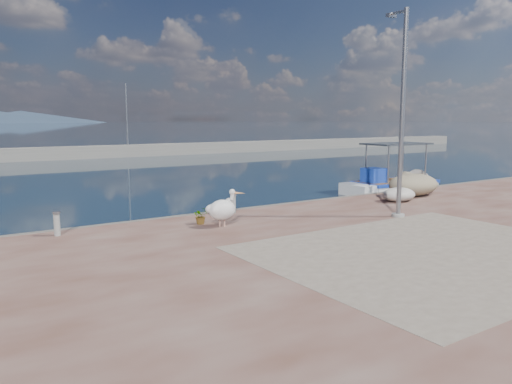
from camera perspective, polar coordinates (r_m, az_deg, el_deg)
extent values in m
plane|color=#162635|center=(15.01, 8.11, -6.67)|extent=(1400.00, 1400.00, 0.00)
cube|color=gray|center=(13.66, 19.81, -6.42)|extent=(9.00, 7.00, 0.01)
cube|color=gray|center=(51.81, -22.82, 4.06)|extent=(120.00, 2.20, 1.20)
cylinder|color=gray|center=(53.79, -14.56, 8.20)|extent=(0.16, 0.16, 7.00)
cone|color=#28384C|center=(668.28, -25.29, 7.80)|extent=(200.00, 200.00, 14.00)
cube|color=white|center=(27.73, 15.57, 0.18)|extent=(6.43, 2.31, 1.04)
cube|color=#193AA8|center=(27.67, 15.61, 1.13)|extent=(4.65, 2.31, 0.15)
cube|color=#A13313|center=(27.74, 15.57, 0.05)|extent=(4.65, 2.29, 0.13)
cube|color=#193AA8|center=(26.48, 13.30, 1.86)|extent=(1.02, 1.02, 0.77)
cube|color=#272C32|center=(27.50, 15.77, 5.33)|extent=(3.56, 2.10, 0.09)
cylinder|color=tan|center=(15.77, -4.15, -3.45)|extent=(0.04, 0.04, 0.30)
cylinder|color=tan|center=(15.79, -3.61, -3.43)|extent=(0.04, 0.04, 0.30)
ellipsoid|color=silver|center=(15.71, -3.90, -2.05)|extent=(1.05, 0.85, 0.65)
cylinder|color=silver|center=(15.70, -2.89, -0.85)|extent=(0.24, 0.19, 0.55)
sphere|color=silver|center=(15.67, -2.74, 0.02)|extent=(0.18, 0.18, 0.18)
cone|color=tan|center=(15.71, -1.96, -0.12)|extent=(0.44, 0.25, 0.13)
cylinder|color=gray|center=(17.77, 16.37, 8.43)|extent=(0.16, 0.16, 7.00)
cylinder|color=gray|center=(18.08, 15.92, -2.56)|extent=(0.44, 0.44, 0.10)
cube|color=gray|center=(18.53, 15.19, 18.89)|extent=(0.35, 0.18, 0.12)
cylinder|color=gray|center=(18.03, -2.60, -1.37)|extent=(0.17, 0.17, 0.66)
cylinder|color=gray|center=(17.97, -2.61, -0.33)|extent=(0.23, 0.23, 0.06)
cylinder|color=gray|center=(15.61, -21.80, -3.44)|extent=(0.18, 0.18, 0.68)
cylinder|color=gray|center=(15.55, -21.87, -2.20)|extent=(0.23, 0.23, 0.06)
imported|color=#33722D|center=(16.23, -6.34, -2.70)|extent=(0.55, 0.50, 0.55)
ellipsoid|color=tan|center=(23.15, 17.52, 0.80)|extent=(2.49, 1.78, 0.98)
ellipsoid|color=silver|center=(21.40, 16.01, -0.27)|extent=(1.52, 1.14, 0.57)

